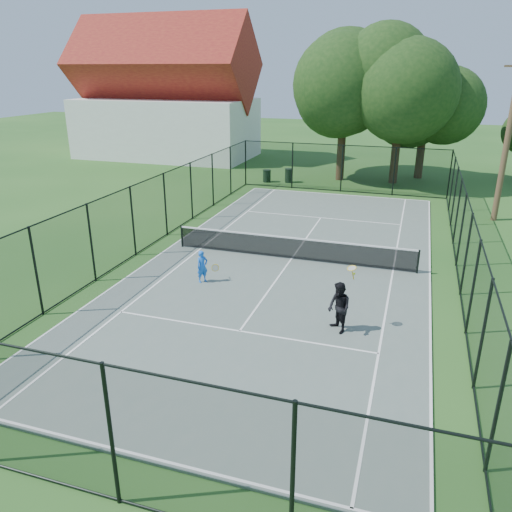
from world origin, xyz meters
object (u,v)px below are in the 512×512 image
(tennis_net, at_px, (292,247))
(player_black, at_px, (339,308))
(utility_pole, at_px, (508,138))
(player_blue, at_px, (203,266))
(trash_bin_left, at_px, (267,176))
(trash_bin_right, at_px, (289,175))

(tennis_net, height_order, player_black, player_black)
(utility_pole, height_order, player_blue, utility_pole)
(utility_pole, relative_size, player_black, 4.13)
(tennis_net, xyz_separation_m, utility_pole, (8.71, 9.00, 3.66))
(trash_bin_left, distance_m, player_blue, 17.82)
(trash_bin_right, bearing_deg, tennis_net, -75.15)
(tennis_net, height_order, utility_pole, utility_pole)
(utility_pole, bearing_deg, player_blue, -132.50)
(tennis_net, distance_m, trash_bin_left, 15.28)
(player_blue, height_order, player_black, player_black)
(tennis_net, distance_m, player_blue, 4.17)
(trash_bin_right, xyz_separation_m, utility_pole, (12.59, -5.63, 3.75))
(utility_pole, distance_m, player_black, 16.00)
(trash_bin_left, relative_size, player_black, 0.42)
(utility_pole, xyz_separation_m, player_blue, (-11.27, -12.30, -3.57))
(tennis_net, bearing_deg, player_blue, -127.82)
(utility_pole, bearing_deg, tennis_net, -134.05)
(player_blue, bearing_deg, trash_bin_right, 94.22)
(trash_bin_left, bearing_deg, trash_bin_right, 12.64)
(trash_bin_left, xyz_separation_m, player_black, (8.19, -19.78, 0.41))
(tennis_net, xyz_separation_m, player_blue, (-2.56, -3.30, 0.08))
(utility_pole, bearing_deg, player_black, -112.15)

